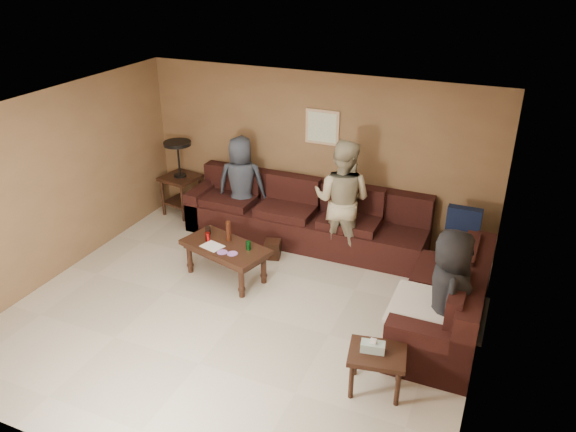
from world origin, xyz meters
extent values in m
plane|color=beige|center=(0.00, 0.00, 0.00)|extent=(5.50, 5.50, 0.00)
cube|color=silver|center=(0.00, 0.00, 2.45)|extent=(5.50, 5.00, 0.10)
cube|color=brown|center=(0.00, 2.50, 1.25)|extent=(5.50, 0.10, 2.50)
cube|color=brown|center=(0.00, -2.50, 1.25)|extent=(5.50, 0.10, 2.50)
cube|color=brown|center=(-2.75, 0.00, 1.25)|extent=(0.10, 5.00, 2.50)
cube|color=brown|center=(2.75, 0.00, 1.25)|extent=(0.10, 5.00, 2.50)
cube|color=black|center=(0.00, 2.05, 0.23)|extent=(3.70, 0.90, 0.45)
cube|color=black|center=(0.00, 2.38, 0.68)|extent=(3.70, 0.24, 0.45)
cube|color=black|center=(-1.73, 2.05, 0.32)|extent=(0.24, 0.90, 0.63)
cube|color=black|center=(2.30, 0.60, 0.23)|extent=(0.90, 2.00, 0.45)
cube|color=black|center=(2.63, 0.60, 0.68)|extent=(0.24, 2.00, 0.45)
cube|color=black|center=(2.30, -0.28, 0.32)|extent=(0.90, 0.24, 0.63)
cube|color=#101832|center=(2.30, 2.05, 0.75)|extent=(0.45, 0.14, 0.45)
cube|color=beige|center=(2.30, 0.15, 0.58)|extent=(1.00, 0.85, 0.04)
cube|color=black|center=(-0.58, 0.65, 0.47)|extent=(1.31, 0.89, 0.07)
cube|color=black|center=(-0.58, 0.65, 0.40)|extent=(1.20, 0.79, 0.05)
cylinder|color=black|center=(-1.11, 0.57, 0.22)|extent=(0.08, 0.08, 0.43)
cylinder|color=black|center=(-0.17, 0.31, 0.22)|extent=(0.08, 0.08, 0.43)
cylinder|color=black|center=(-0.99, 0.99, 0.22)|extent=(0.08, 0.08, 0.43)
cylinder|color=black|center=(-0.05, 0.72, 0.22)|extent=(0.08, 0.08, 0.43)
cylinder|color=#A01212|center=(-0.85, 0.67, 0.56)|extent=(0.07, 0.07, 0.12)
cylinder|color=#126621|center=(-0.24, 0.66, 0.56)|extent=(0.07, 0.07, 0.12)
cylinder|color=#36170C|center=(-0.60, 0.79, 0.64)|extent=(0.07, 0.07, 0.28)
cylinder|color=black|center=(-0.95, 0.84, 0.55)|extent=(0.08, 0.08, 0.11)
cube|color=silver|center=(-0.72, 0.55, 0.50)|extent=(0.33, 0.29, 0.00)
cylinder|color=#F15591|center=(-0.52, 0.46, 0.50)|extent=(0.14, 0.14, 0.01)
cylinder|color=#F15591|center=(-0.38, 0.48, 0.50)|extent=(0.14, 0.14, 0.01)
cube|color=black|center=(-2.25, 2.15, 0.64)|extent=(0.64, 0.64, 0.06)
cube|color=black|center=(-2.25, 2.15, 0.22)|extent=(0.56, 0.56, 0.03)
cylinder|color=black|center=(-2.51, 1.97, 0.32)|extent=(0.06, 0.06, 0.64)
cylinder|color=black|center=(-2.07, 1.90, 0.32)|extent=(0.06, 0.06, 0.64)
cylinder|color=black|center=(-2.43, 2.41, 0.32)|extent=(0.06, 0.06, 0.64)
cylinder|color=black|center=(-1.99, 2.33, 0.32)|extent=(0.06, 0.06, 0.64)
cylinder|color=black|center=(-2.25, 2.15, 0.69)|extent=(0.20, 0.20, 0.03)
cylinder|color=black|center=(-2.25, 2.15, 0.97)|extent=(0.03, 0.03, 0.53)
cylinder|color=black|center=(-2.25, 2.15, 1.24)|extent=(0.44, 0.44, 0.06)
cube|color=black|center=(1.86, -0.65, 0.44)|extent=(0.64, 0.56, 0.05)
cylinder|color=black|center=(1.67, -0.86, 0.22)|extent=(0.05, 0.05, 0.44)
cylinder|color=black|center=(2.12, -0.78, 0.22)|extent=(0.05, 0.05, 0.44)
cylinder|color=black|center=(1.61, -0.51, 0.22)|extent=(0.05, 0.05, 0.44)
cylinder|color=black|center=(2.05, -0.43, 0.22)|extent=(0.05, 0.05, 0.44)
cube|color=silver|center=(1.81, -0.65, 0.52)|extent=(0.26, 0.16, 0.10)
cube|color=silver|center=(1.81, -0.65, 0.59)|extent=(0.06, 0.04, 0.05)
cube|color=black|center=(-0.23, 1.39, 0.13)|extent=(0.27, 0.27, 0.26)
cube|color=tan|center=(0.10, 2.48, 1.70)|extent=(0.52, 0.03, 0.52)
cube|color=white|center=(0.10, 2.46, 1.70)|extent=(0.44, 0.01, 0.44)
imported|color=#2E3540|center=(-1.05, 2.05, 0.76)|extent=(0.86, 0.69, 1.53)
imported|color=tan|center=(0.65, 1.84, 0.88)|extent=(0.89, 0.70, 1.77)
imported|color=black|center=(2.38, 0.19, 0.76)|extent=(0.62, 0.82, 1.53)
camera|label=1|loc=(2.79, -5.06, 4.12)|focal=35.00mm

